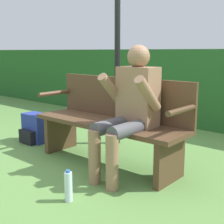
# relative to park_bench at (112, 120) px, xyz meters

# --- Properties ---
(ground_plane) EXTENTS (40.00, 40.00, 0.00)m
(ground_plane) POSITION_rel_park_bench_xyz_m (0.00, -0.07, -0.46)
(ground_plane) COLOR #5B8942
(hedge_back) EXTENTS (12.00, 0.46, 1.20)m
(hedge_back) POSITION_rel_park_bench_xyz_m (0.00, 2.15, 0.14)
(hedge_back) COLOR #235623
(hedge_back) RESTS_ON ground
(park_bench) EXTENTS (1.73, 0.49, 0.90)m
(park_bench) POSITION_rel_park_bench_xyz_m (0.00, 0.00, 0.00)
(park_bench) COLOR #513823
(park_bench) RESTS_ON ground
(person_seated) EXTENTS (0.51, 0.66, 1.22)m
(person_seated) POSITION_rel_park_bench_xyz_m (0.35, -0.14, 0.22)
(person_seated) COLOR #997051
(person_seated) RESTS_ON ground
(backpack) EXTENTS (0.35, 0.29, 0.37)m
(backpack) POSITION_rel_park_bench_xyz_m (-1.25, -0.08, -0.28)
(backpack) COLOR #283893
(backpack) RESTS_ON ground
(water_bottle) EXTENTS (0.06, 0.06, 0.26)m
(water_bottle) POSITION_rel_park_bench_xyz_m (0.33, -0.90, -0.33)
(water_bottle) COLOR silver
(water_bottle) RESTS_ON ground
(signpost) EXTENTS (0.37, 0.09, 2.21)m
(signpost) POSITION_rel_park_bench_xyz_m (-0.41, 0.57, 0.80)
(signpost) COLOR black
(signpost) RESTS_ON ground
(parked_car) EXTENTS (4.24, 2.57, 1.19)m
(parked_car) POSITION_rel_park_bench_xyz_m (-4.21, 9.41, 0.12)
(parked_car) COLOR silver
(parked_car) RESTS_ON ground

